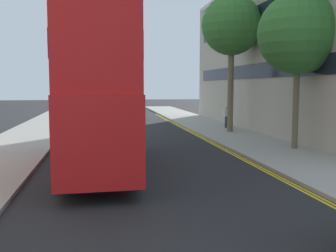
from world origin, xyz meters
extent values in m
cube|color=#9E9991|center=(6.50, 16.00, 0.07)|extent=(4.00, 80.00, 0.14)
cube|color=#9E9991|center=(-6.50, 16.00, 0.07)|extent=(4.00, 80.00, 0.14)
cube|color=yellow|center=(4.40, 14.00, 0.00)|extent=(0.10, 56.00, 0.01)
cube|color=yellow|center=(4.24, 14.00, 0.00)|extent=(0.10, 56.00, 0.01)
cube|color=red|center=(-2.17, 12.63, 1.74)|extent=(2.84, 10.87, 2.60)
cube|color=red|center=(-2.17, 12.63, 4.29)|extent=(2.78, 10.66, 2.50)
cube|color=black|center=(-2.17, 12.63, 2.04)|extent=(2.85, 10.44, 0.84)
cube|color=black|center=(-2.17, 12.63, 4.39)|extent=(2.84, 10.23, 0.80)
cube|color=yellow|center=(-2.33, 18.01, 3.29)|extent=(2.00, 0.12, 0.44)
cube|color=maroon|center=(-2.17, 12.63, 5.59)|extent=(2.55, 9.79, 0.10)
cylinder|color=black|center=(-3.52, 15.94, 0.52)|extent=(0.33, 1.05, 1.04)
cylinder|color=black|center=(-1.02, 16.02, 0.52)|extent=(0.33, 1.05, 1.04)
cylinder|color=black|center=(-3.31, 9.24, 0.52)|extent=(0.33, 1.05, 1.04)
cylinder|color=black|center=(-0.81, 9.32, 0.52)|extent=(0.33, 1.05, 1.04)
cylinder|color=#2D2D38|center=(7.31, 24.94, 0.56)|extent=(0.22, 0.22, 0.85)
cube|color=silver|center=(7.31, 24.94, 1.27)|extent=(0.34, 0.22, 0.56)
sphere|color=tan|center=(7.31, 24.94, 1.66)|extent=(0.20, 0.20, 0.20)
cylinder|color=#6B6047|center=(6.83, 22.64, 3.14)|extent=(0.41, 0.41, 5.99)
cylinder|color=#6B6047|center=(7.47, 22.51, 6.59)|extent=(0.37, 1.35, 1.00)
cylinder|color=#6B6047|center=(6.68, 23.23, 6.56)|extent=(1.26, 0.41, 0.94)
cylinder|color=#6B6047|center=(6.43, 22.76, 6.42)|extent=(0.37, 0.88, 0.67)
cylinder|color=#6B6047|center=(6.92, 22.12, 6.50)|extent=(1.11, 0.31, 0.82)
sphere|color=#33702D|center=(6.83, 22.64, 7.34)|extent=(4.04, 4.04, 4.04)
cylinder|color=#6B6047|center=(7.67, 15.03, 2.38)|extent=(0.30, 0.30, 4.49)
cylinder|color=#6B6047|center=(8.28, 15.13, 5.06)|extent=(0.31, 1.30, 0.96)
cylinder|color=#6B6047|center=(7.62, 15.66, 5.07)|extent=(1.31, 0.21, 0.96)
cylinder|color=#6B6047|center=(6.96, 15.04, 5.12)|extent=(0.13, 1.46, 1.07)
cylinder|color=#6B6047|center=(7.65, 14.35, 5.10)|extent=(1.40, 0.16, 1.03)
sphere|color=#33702D|center=(7.67, 15.03, 5.83)|extent=(4.00, 4.00, 4.00)
cube|color=#B2A893|center=(13.50, 23.87, 5.64)|extent=(10.00, 28.00, 11.27)
cube|color=black|center=(8.48, 23.87, 8.11)|extent=(0.04, 24.64, 1.00)
cube|color=black|center=(8.48, 23.87, 4.28)|extent=(0.04, 24.64, 1.00)
camera|label=1|loc=(-1.91, -3.18, 3.28)|focal=41.88mm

